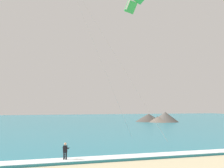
{
  "coord_description": "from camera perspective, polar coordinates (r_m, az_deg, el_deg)",
  "views": [
    {
      "loc": [
        -7.73,
        -10.06,
        4.91
      ],
      "look_at": [
        -0.14,
        16.04,
        7.23
      ],
      "focal_mm": 41.25,
      "sensor_mm": 36.0,
      "label": 1
    }
  ],
  "objects": [
    {
      "name": "sea",
      "position": [
        82.6,
        -10.94,
        -8.13
      ],
      "size": [
        200.0,
        120.0,
        0.2
      ],
      "primitive_type": "cube",
      "color": "teal",
      "rests_on": "ground"
    },
    {
      "name": "surf_foam",
      "position": [
        24.81,
        2.33,
        -15.77
      ],
      "size": [
        200.0,
        1.82,
        0.04
      ],
      "primitive_type": "cube",
      "color": "white",
      "rests_on": "sea"
    },
    {
      "name": "headland_right",
      "position": [
        78.52,
        10.1,
        -7.44
      ],
      "size": [
        12.69,
        11.37,
        3.13
      ],
      "color": "#47423D",
      "rests_on": "ground"
    },
    {
      "name": "surfboard",
      "position": [
        23.83,
        -10.38,
        -16.63
      ],
      "size": [
        1.0,
        1.45,
        0.09
      ],
      "color": "#239EC6",
      "rests_on": "ground"
    },
    {
      "name": "kitesurfer",
      "position": [
        23.67,
        -10.33,
        -14.46
      ],
      "size": [
        0.66,
        0.66,
        1.69
      ],
      "color": "black",
      "rests_on": "ground"
    }
  ]
}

